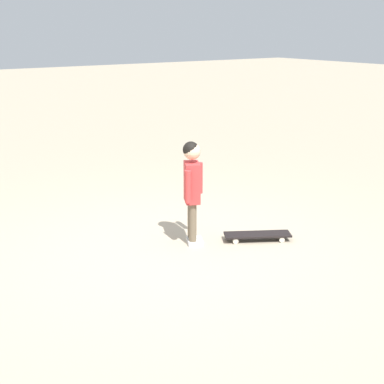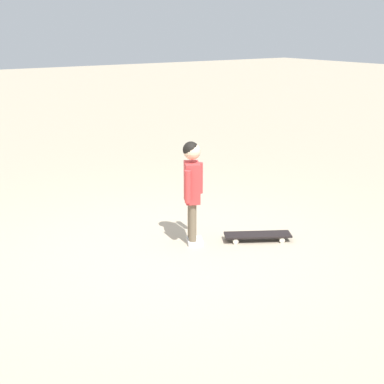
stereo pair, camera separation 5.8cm
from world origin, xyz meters
name	(u,v)px [view 2 (the right image)]	position (x,y,z in m)	size (l,w,h in m)	color
ground_plane	(176,253)	(0.00, 0.00, 0.00)	(50.00, 50.00, 0.00)	tan
child_person	(192,182)	(-0.27, -0.11, 0.66)	(0.34, 0.28, 1.06)	brown
skateboard	(258,235)	(-0.87, 0.20, 0.06)	(0.69, 0.51, 0.07)	black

